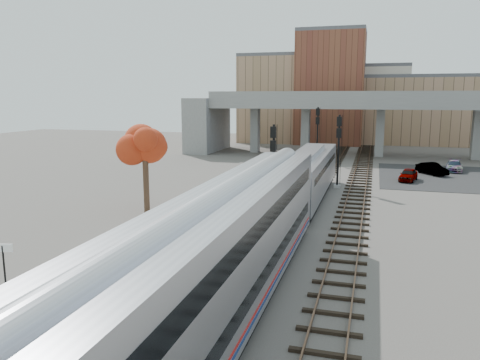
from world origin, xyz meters
The scene contains 17 objects.
ground centered at (0.00, 0.00, 0.00)m, with size 160.00×160.00×0.00m, color #47423D.
platform centered at (-7.25, 0.00, 0.17)m, with size 4.50×60.00×0.35m, color #9E9E99.
yellow_strip centered at (-5.35, 0.00, 0.35)m, with size 0.70×60.00×0.01m, color yellow.
tracks centered at (0.93, 12.50, 0.08)m, with size 10.70×95.00×0.25m.
overpass centered at (4.92, 45.00, 5.81)m, with size 54.00×12.00×9.50m.
buildings_far centered at (1.26, 66.57, 7.88)m, with size 43.00×21.00×20.60m.
parking_lot centered at (14.00, 28.00, 0.02)m, with size 14.00×18.00×0.04m, color black.
locomotive centered at (1.00, 12.53, 2.28)m, with size 3.02×19.05×4.10m.
coach centered at (1.00, -10.08, 2.80)m, with size 3.03×25.00×5.00m.
signal_mast_near centered at (-1.10, 7.82, 3.26)m, with size 0.60×0.64×6.71m.
signal_mast_mid centered at (3.00, 18.49, 3.51)m, with size 0.60×0.64×7.06m.
signal_mast_far centered at (-1.10, 35.92, 3.72)m, with size 0.60×0.64×7.38m.
station_sign centered at (-8.76, -11.51, 1.98)m, with size 0.89×0.27×2.27m.
tree centered at (-10.21, 4.43, 5.32)m, with size 3.60×3.60×7.18m.
car_a centered at (9.89, 24.32, 0.68)m, with size 1.52×3.77×1.28m, color #99999E.
car_b centered at (12.71, 29.22, 0.71)m, with size 1.42×4.07×1.34m, color #99999E.
car_c centered at (15.52, 32.59, 0.67)m, with size 1.75×4.32×1.25m, color #99999E.
Camera 1 is at (6.30, -27.07, 8.85)m, focal length 35.00 mm.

